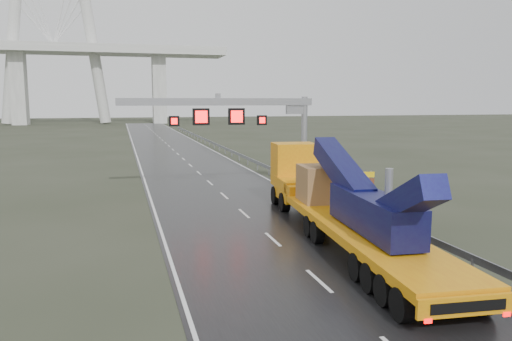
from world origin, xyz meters
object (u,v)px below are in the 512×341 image
object	(u,v)px
sign_gantry	(245,118)
heavy_haul_truck	(330,196)
striped_barrier	(307,176)
exit_sign_pair	(365,181)

from	to	relation	value
sign_gantry	heavy_haul_truck	world-z (taller)	sign_gantry
heavy_haul_truck	striped_barrier	size ratio (longest dim) A/B	19.70
heavy_haul_truck	striped_barrier	xyz separation A→B (m)	(4.56, 15.12, -1.37)
exit_sign_pair	heavy_haul_truck	bearing A→B (deg)	-115.53
sign_gantry	striped_barrier	distance (m)	8.03
sign_gantry	striped_barrier	xyz separation A→B (m)	(5.90, 2.01, -5.08)
heavy_haul_truck	exit_sign_pair	size ratio (longest dim) A/B	9.58
striped_barrier	exit_sign_pair	bearing A→B (deg)	-103.31
exit_sign_pair	striped_barrier	distance (m)	9.16
heavy_haul_truck	exit_sign_pair	world-z (taller)	heavy_haul_truck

